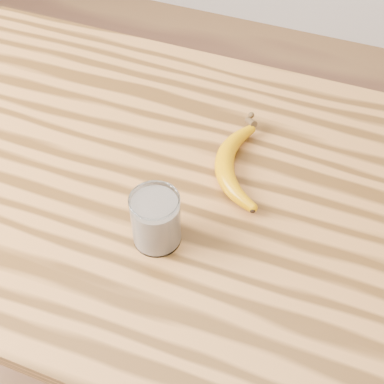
% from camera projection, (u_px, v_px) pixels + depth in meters
% --- Properties ---
extents(table, '(1.20, 0.80, 0.90)m').
position_uv_depth(table, '(155.00, 218.00, 1.09)').
color(table, '#AE7234').
rests_on(table, ground).
extents(smoothie_glass, '(0.08, 0.08, 0.10)m').
position_uv_depth(smoothie_glass, '(156.00, 220.00, 0.86)').
color(smoothie_glass, white).
rests_on(smoothie_glass, table).
extents(banana, '(0.19, 0.31, 0.04)m').
position_uv_depth(banana, '(224.00, 165.00, 0.98)').
color(banana, '#C98600').
rests_on(banana, table).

